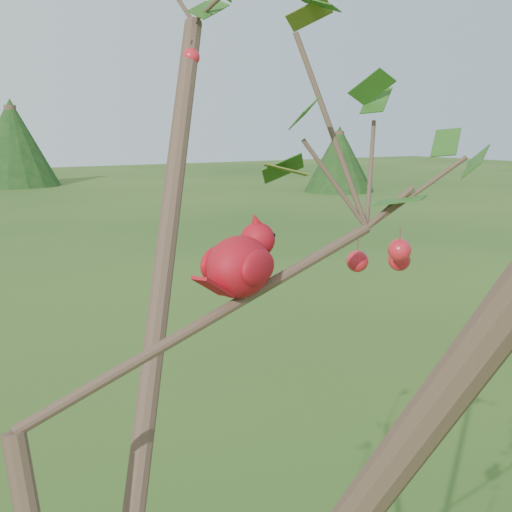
% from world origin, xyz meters
% --- Properties ---
extents(crabapple_tree, '(2.35, 2.05, 2.95)m').
position_xyz_m(crabapple_tree, '(0.03, -0.02, 2.12)').
color(crabapple_tree, '#432F24').
rests_on(crabapple_tree, ground).
extents(cardinal, '(0.20, 0.14, 0.14)m').
position_xyz_m(cardinal, '(0.31, 0.07, 2.16)').
color(cardinal, '#B20F19').
rests_on(cardinal, ground).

